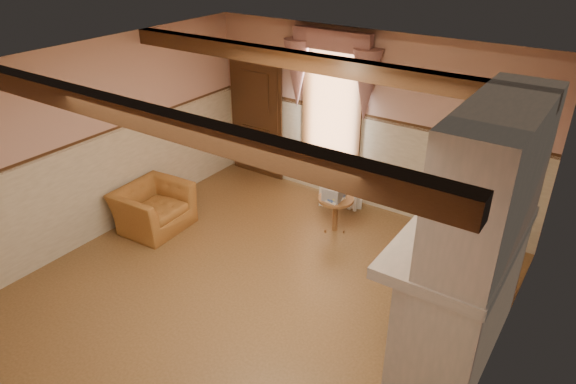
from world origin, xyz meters
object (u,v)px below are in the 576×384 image
Objects in this scene: side_table at (335,214)px; mantel_clock at (479,204)px; bowl at (458,236)px; oil_lamp at (476,205)px; radiator at (341,189)px; armchair at (153,208)px.

mantel_clock is (2.16, -0.86, 1.25)m from side_table.
oil_lamp is at bearing 90.00° from bowl.
radiator is 3.17m from mantel_clock.
oil_lamp is (2.46, -1.69, 1.26)m from radiator.
oil_lamp reaches higher than bowl.
radiator reaches higher than side_table.
bowl is at bearing -34.81° from side_table.
oil_lamp is at bearing -90.00° from mantel_clock.
bowl reaches higher than armchair.
radiator is 1.99× the size of bowl.
armchair is at bearing -147.64° from side_table.
bowl is at bearing -90.00° from mantel_clock.
armchair is at bearing -172.30° from mantel_clock.
bowl is at bearing -66.45° from radiator.
side_table is (2.32, 1.47, -0.06)m from armchair.
armchair reaches higher than side_table.
oil_lamp reaches higher than mantel_clock.
mantel_clock is at bearing -21.79° from side_table.
oil_lamp is (0.00, -0.10, 0.04)m from mantel_clock.
bowl is 0.55m from oil_lamp.
mantel_clock reaches higher than armchair.
oil_lamp reaches higher than radiator.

